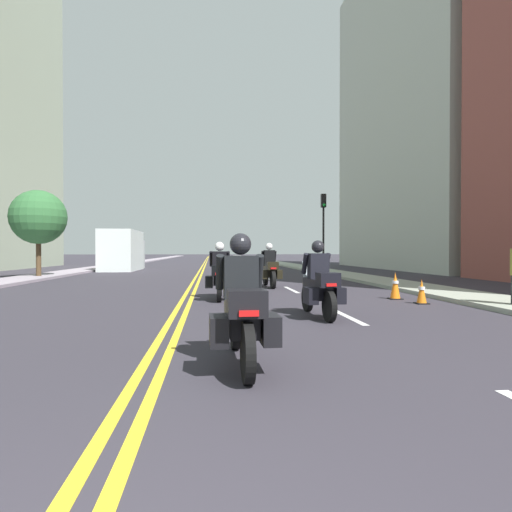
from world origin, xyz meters
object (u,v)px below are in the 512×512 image
Objects in this scene: motorcycle_1 at (319,286)px; motorcycle_2 at (220,276)px; motorcycle_0 at (241,311)px; street_tree_1 at (38,217)px; parked_truck at (123,252)px; traffic_cone_0 at (422,292)px; traffic_cone_2 at (325,272)px; motorcycle_3 at (270,270)px; traffic_cone_1 at (395,286)px; traffic_light_near at (323,219)px.

motorcycle_1 is 4.00m from motorcycle_2.
motorcycle_0 is at bearing -87.12° from motorcycle_2.
street_tree_1 is at bearing 132.83° from motorcycle_2.
street_tree_1 is at bearing -104.46° from parked_truck.
traffic_cone_0 is 0.14× the size of street_tree_1.
traffic_cone_2 is at bearing 90.00° from traffic_cone_0.
motorcycle_3 is (-0.02, 7.28, 0.01)m from motorcycle_1.
street_tree_1 is 0.68× the size of parked_truck.
traffic_cone_2 is (5.02, 14.58, -0.28)m from motorcycle_0.
traffic_cone_2 is (3.17, 11.05, -0.27)m from motorcycle_1.
street_tree_1 is at bearing 142.11° from traffic_cone_1.
street_tree_1 reaches higher than traffic_cone_1.
motorcycle_0 reaches higher than traffic_cone_1.
parked_truck reaches higher than motorcycle_3.
traffic_cone_1 is at bearing -37.89° from street_tree_1.
motorcycle_0 is at bearing -132.97° from traffic_cone_0.
motorcycle_3 is at bearing 86.71° from motorcycle_1.
motorcycle_0 is at bearing -107.75° from traffic_light_near.
motorcycle_2 is 14.52m from traffic_light_near.
parked_truck reaches higher than motorcycle_0.
motorcycle_0 is 0.34× the size of parked_truck.
parked_truck is at bearing 107.04° from motorcycle_1.
parked_truck is (-11.61, 20.75, 0.96)m from traffic_cone_0.
traffic_cone_0 is 14.73m from traffic_light_near.
motorcycle_1 is 2.71× the size of traffic_cone_2.
traffic_light_near is at bearing 65.13° from motorcycle_2.
motorcycle_3 is at bearing 78.81° from motorcycle_0.
traffic_light_near is 0.73× the size of parked_truck.
traffic_cone_0 is at bearing -95.18° from traffic_light_near.
traffic_cone_1 reaches higher than traffic_cone_0.
traffic_cone_2 is 6.08m from traffic_light_near.
traffic_light_near is (1.30, 5.18, 2.90)m from traffic_cone_2.
traffic_cone_2 is at bearing -10.49° from street_tree_1.
traffic_light_near is 15.45m from street_tree_1.
motorcycle_2 is 9.15m from traffic_cone_2.
motorcycle_1 reaches higher than traffic_cone_2.
traffic_light_near reaches higher than parked_truck.
traffic_cone_0 is 0.10× the size of parked_truck.
traffic_light_near is (4.47, 16.23, 2.63)m from motorcycle_1.
traffic_cone_2 is (3.19, 3.77, -0.28)m from motorcycle_3.
motorcycle_1 is at bearing -135.02° from traffic_cone_1.
motorcycle_2 is 3.01× the size of traffic_cone_1.
motorcycle_0 is 20.92m from traffic_light_near.
parked_truck is at bearing 120.11° from traffic_cone_1.
motorcycle_0 is 3.44× the size of traffic_cone_0.
street_tree_1 is at bearing 169.51° from traffic_cone_2.
motorcycle_2 is 13.63m from street_tree_1.
motorcycle_0 reaches higher than traffic_cone_2.
motorcycle_3 is (1.95, 3.79, -0.00)m from motorcycle_2.
street_tree_1 is at bearing 115.87° from motorcycle_0.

